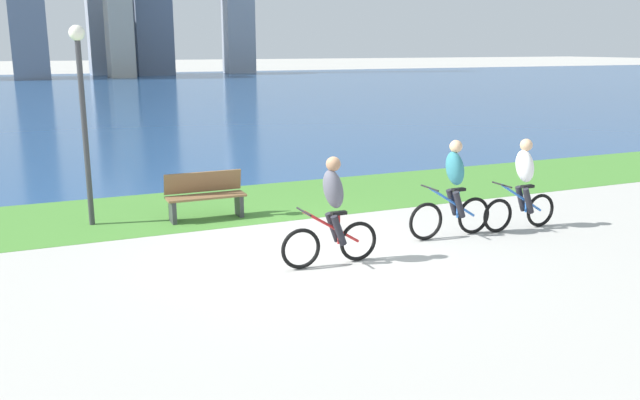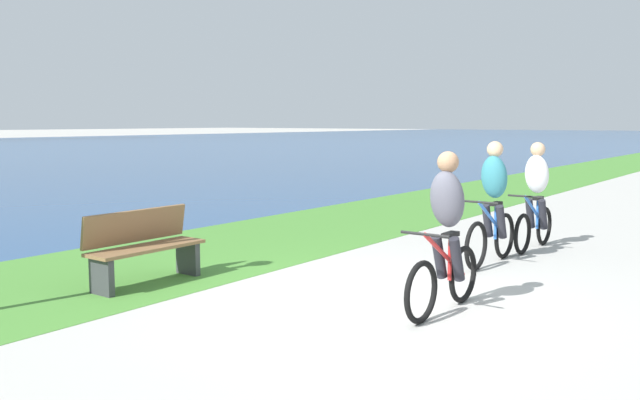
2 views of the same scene
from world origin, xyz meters
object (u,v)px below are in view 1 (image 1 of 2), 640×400
Objects in this scene: cyclist_distant_rear at (523,185)px; bench_near_path at (205,196)px; cyclist_lead at (332,211)px; lamppost_tall at (82,95)px; cyclist_trailing at (453,190)px.

cyclist_distant_rear is 5.91m from bench_near_path.
cyclist_lead is 0.46× the size of lamppost_tall.
cyclist_trailing reaches higher than cyclist_lead.
lamppost_tall is (-3.14, 3.89, 1.56)m from cyclist_lead.
bench_near_path is (-5.05, 3.05, -0.38)m from cyclist_distant_rear.
cyclist_lead is 3.66m from bench_near_path.
cyclist_trailing is at bearing 175.74° from cyclist_distant_rear.
cyclist_distant_rear is at bearing -25.97° from lamppost_tall.
cyclist_lead is at bearing -72.77° from bench_near_path.
lamppost_tall is (-5.69, 3.36, 1.55)m from cyclist_trailing.
lamppost_tall reaches higher than cyclist_lead.
cyclist_lead is 5.24m from lamppost_tall.
cyclist_trailing reaches higher than cyclist_distant_rear.
cyclist_lead reaches higher than cyclist_distant_rear.
cyclist_distant_rear reaches higher than bench_near_path.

